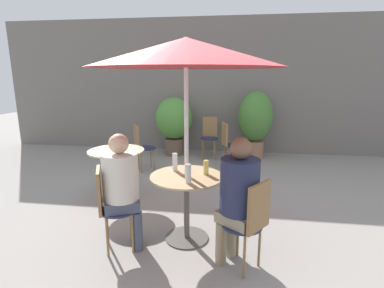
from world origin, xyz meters
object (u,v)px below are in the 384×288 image
object	(u,v)px
bistro_chair_0	(109,202)
beer_glass_1	(188,174)
umbrella	(186,53)
bistro_chair_3	(141,144)
beer_glass_0	(175,162)
cafe_table_near	(187,193)
bistro_chair_4	(228,141)
seated_person_1	(238,193)
potted_plant_0	(174,121)
cafe_table_far	(117,163)
beer_glass_2	(206,167)
bistro_chair_1	(250,219)
bistro_chair_2	(210,133)
seated_person_0	(122,183)
potted_plant_1	(255,120)

from	to	relation	value
bistro_chair_0	beer_glass_1	distance (m)	0.85
umbrella	bistro_chair_3	bearing A→B (deg)	118.56
beer_glass_0	bistro_chair_0	bearing A→B (deg)	-141.02
cafe_table_near	bistro_chair_4	xyz separation A→B (m)	(0.38, 2.69, -0.01)
beer_glass_0	umbrella	distance (m)	1.16
beer_glass_1	beer_glass_0	bearing A→B (deg)	119.80
seated_person_1	potted_plant_0	size ratio (longest dim) A/B	0.96
cafe_table_near	cafe_table_far	size ratio (longest dim) A/B	0.99
beer_glass_2	potted_plant_0	distance (m)	3.55
cafe_table_far	cafe_table_near	bearing A→B (deg)	-38.93
bistro_chair_1	bistro_chair_4	size ratio (longest dim) A/B	1.00
potted_plant_0	cafe_table_near	bearing A→B (deg)	-76.34
bistro_chair_2	bistro_chair_3	xyz separation A→B (m)	(-1.17, -1.16, 0.00)
bistro_chair_3	beer_glass_1	xyz separation A→B (m)	(1.27, -2.44, 0.30)
cafe_table_near	seated_person_0	distance (m)	0.68
cafe_table_near	bistro_chair_2	xyz separation A→B (m)	(-0.05, 3.40, -0.01)
bistro_chair_4	potted_plant_0	distance (m)	1.47
bistro_chair_3	seated_person_0	bearing A→B (deg)	163.42
bistro_chair_0	potted_plant_0	bearing A→B (deg)	-22.15
bistro_chair_0	bistro_chair_3	distance (m)	2.60
bistro_chair_2	beer_glass_2	bearing A→B (deg)	-85.49
bistro_chair_1	bistro_chair_2	xyz separation A→B (m)	(-0.69, 3.87, 0.00)
cafe_table_far	potted_plant_1	bearing A→B (deg)	50.69
bistro_chair_1	seated_person_0	distance (m)	1.28
cafe_table_near	umbrella	world-z (taller)	umbrella
potted_plant_1	bistro_chair_2	bearing A→B (deg)	-175.76
beer_glass_2	beer_glass_1	bearing A→B (deg)	-117.42
umbrella	seated_person_0	bearing A→B (deg)	-156.20
cafe_table_near	beer_glass_1	distance (m)	0.36
bistro_chair_3	umbrella	distance (m)	2.92
cafe_table_near	seated_person_0	bearing A→B (deg)	-156.20
seated_person_1	beer_glass_2	distance (m)	0.58
bistro_chair_0	umbrella	distance (m)	1.65
bistro_chair_2	beer_glass_0	bearing A→B (deg)	-91.56
bistro_chair_3	bistro_chair_4	distance (m)	1.65
bistro_chair_1	seated_person_1	distance (m)	0.25
cafe_table_far	bistro_chair_4	xyz separation A→B (m)	(1.53, 1.75, -0.01)
bistro_chair_4	seated_person_0	distance (m)	3.12
cafe_table_near	beer_glass_0	xyz separation A→B (m)	(-0.15, 0.15, 0.29)
cafe_table_near	bistro_chair_0	xyz separation A→B (m)	(-0.73, -0.32, -0.01)
beer_glass_1	potted_plant_1	bearing A→B (deg)	76.73
bistro_chair_0	bistro_chair_2	size ratio (longest dim) A/B	1.00
cafe_table_far	potted_plant_0	xyz separation A→B (m)	(0.31, 2.54, 0.24)
seated_person_1	potted_plant_1	distance (m)	3.88
beer_glass_2	potted_plant_0	bearing A→B (deg)	107.05
beer_glass_0	potted_plant_0	xyz separation A→B (m)	(-0.69, 3.32, -0.05)
cafe_table_near	seated_person_0	size ratio (longest dim) A/B	0.64
bistro_chair_4	seated_person_0	bearing A→B (deg)	142.52
cafe_table_near	bistro_chair_4	bearing A→B (deg)	82.02
potted_plant_1	beer_glass_2	bearing A→B (deg)	-101.98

